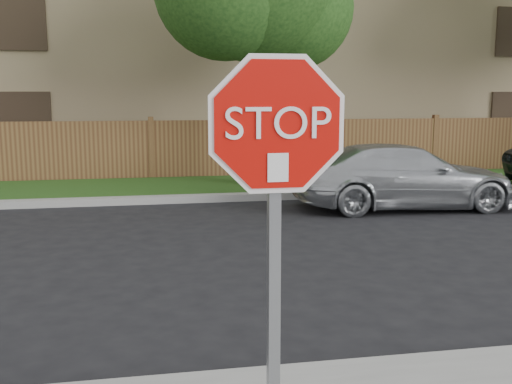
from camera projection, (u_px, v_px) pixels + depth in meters
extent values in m
cube|color=gray|center=(154.00, 200.00, 12.68)|extent=(70.00, 0.30, 0.15)
cube|color=#1E4714|center=(153.00, 188.00, 14.28)|extent=(70.00, 3.00, 0.12)
cube|color=brown|center=(152.00, 151.00, 15.72)|extent=(70.00, 0.12, 1.60)
cube|color=#99875F|center=(148.00, 73.00, 20.79)|extent=(34.00, 8.00, 6.00)
cylinder|color=#382B21|center=(257.00, 108.00, 14.33)|extent=(0.44, 0.44, 3.92)
sphere|color=#183A11|center=(291.00, 8.00, 14.39)|extent=(3.00, 3.00, 3.00)
cube|color=gray|center=(274.00, 288.00, 3.28)|extent=(0.06, 0.06, 2.30)
cylinder|color=white|center=(277.00, 124.00, 3.07)|extent=(1.01, 0.02, 1.01)
cylinder|color=#BD0D07|center=(278.00, 125.00, 3.06)|extent=(0.93, 0.02, 0.93)
cube|color=white|center=(278.00, 168.00, 3.08)|extent=(0.11, 0.00, 0.15)
imported|color=#BABEC2|center=(404.00, 176.00, 12.07)|extent=(4.55, 2.05, 1.30)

